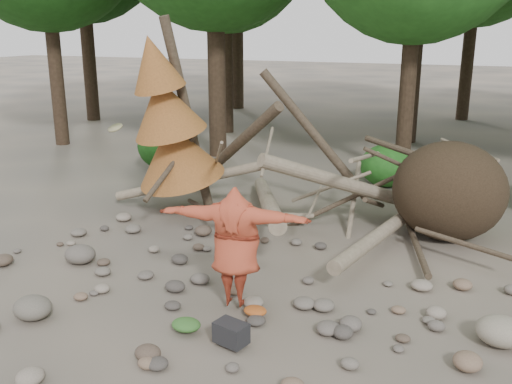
% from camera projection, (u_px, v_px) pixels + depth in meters
% --- Properties ---
extents(ground, '(120.00, 120.00, 0.00)m').
position_uv_depth(ground, '(240.00, 309.00, 8.59)').
color(ground, '#514C44').
rests_on(ground, ground).
extents(deadfall_pile, '(8.55, 5.24, 3.30)m').
position_uv_depth(deadfall_pile, '(418.00, 191.00, 11.35)').
color(deadfall_pile, '#332619').
rests_on(deadfall_pile, ground).
extents(dead_conifer, '(2.06, 2.16, 4.35)m').
position_uv_depth(dead_conifer, '(170.00, 123.00, 12.14)').
color(dead_conifer, '#4C3F30').
rests_on(dead_conifer, ground).
extents(bush_left, '(1.80, 1.80, 1.44)m').
position_uv_depth(bush_left, '(168.00, 145.00, 16.79)').
color(bush_left, '#1A5115').
rests_on(bush_left, ground).
extents(bush_mid, '(1.40, 1.40, 1.12)m').
position_uv_depth(bush_mid, '(387.00, 165.00, 15.07)').
color(bush_mid, '#24661D').
rests_on(bush_mid, ground).
extents(frisbee_thrower, '(3.59, 1.03, 2.53)m').
position_uv_depth(frisbee_thrower, '(235.00, 246.00, 8.36)').
color(frisbee_thrower, '#AE3F27').
rests_on(frisbee_thrower, ground).
extents(backpack, '(0.49, 0.39, 0.29)m').
position_uv_depth(backpack, '(231.00, 337.00, 7.56)').
color(backpack, black).
rests_on(backpack, ground).
extents(cloth_green, '(0.42, 0.35, 0.16)m').
position_uv_depth(cloth_green, '(186.00, 328.00, 7.91)').
color(cloth_green, '#326127').
rests_on(cloth_green, ground).
extents(cloth_orange, '(0.35, 0.28, 0.13)m').
position_uv_depth(cloth_orange, '(255.00, 314.00, 8.33)').
color(cloth_orange, '#A34C1C').
rests_on(cloth_orange, ground).
extents(boulder_front_left, '(0.57, 0.51, 0.34)m').
position_uv_depth(boulder_front_left, '(33.00, 308.00, 8.28)').
color(boulder_front_left, '#666055').
rests_on(boulder_front_left, ground).
extents(boulder_mid_right, '(0.66, 0.59, 0.40)m').
position_uv_depth(boulder_mid_right, '(501.00, 331.00, 7.59)').
color(boulder_mid_right, gray).
rests_on(boulder_mid_right, ground).
extents(boulder_mid_left, '(0.56, 0.51, 0.34)m').
position_uv_depth(boulder_mid_left, '(80.00, 254.00, 10.23)').
color(boulder_mid_left, '#605951').
rests_on(boulder_mid_left, ground).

